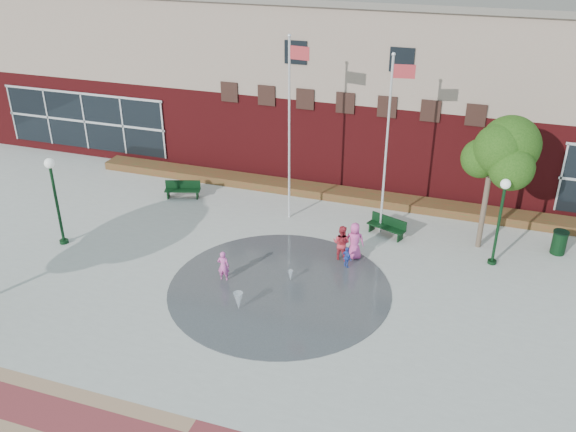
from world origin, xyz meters
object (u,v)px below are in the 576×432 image
(bench_left, at_px, (183,193))
(trash_can, at_px, (559,242))
(child_splash, at_px, (223,266))
(flagpole_left, at_px, (290,122))
(flagpole_right, at_px, (388,138))

(bench_left, distance_m, trash_can, 17.29)
(trash_can, bearing_deg, child_splash, -152.74)
(flagpole_left, distance_m, child_splash, 7.15)
(flagpole_left, bearing_deg, bench_left, -176.14)
(child_splash, bearing_deg, flagpole_left, -104.56)
(child_splash, bearing_deg, bench_left, -58.85)
(flagpole_left, bearing_deg, trash_can, 9.29)
(flagpole_left, xyz_separation_m, child_splash, (-0.71, -5.89, -4.00))
(flagpole_right, xyz_separation_m, trash_can, (7.30, 0.50, -3.88))
(trash_can, relative_size, child_splash, 0.83)
(child_splash, bearing_deg, flagpole_right, -138.29)
(bench_left, relative_size, child_splash, 1.43)
(flagpole_left, bearing_deg, child_splash, -89.76)
(flagpole_left, height_order, trash_can, flagpole_left)
(flagpole_right, bearing_deg, trash_can, -4.55)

